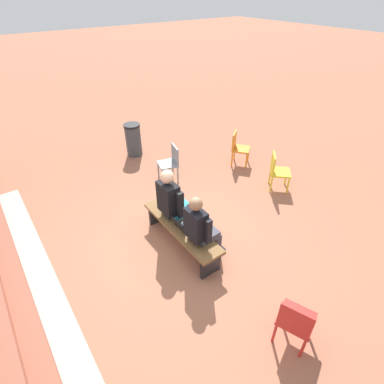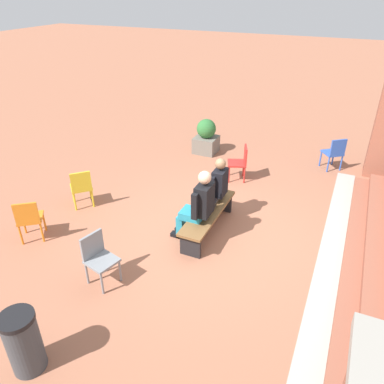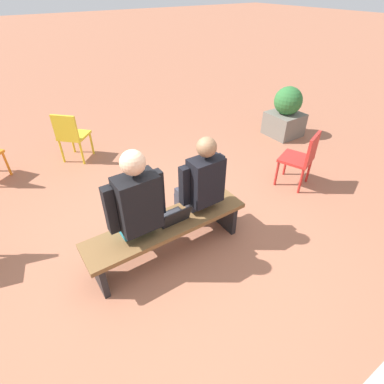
{
  "view_description": "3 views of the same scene",
  "coord_description": "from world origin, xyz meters",
  "px_view_note": "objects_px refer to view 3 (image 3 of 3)",
  "views": [
    {
      "loc": [
        -3.26,
        2.02,
        3.87
      ],
      "look_at": [
        0.11,
        -0.46,
        0.9
      ],
      "focal_mm": 28.0,
      "sensor_mm": 36.0,
      "label": 1
    },
    {
      "loc": [
        5.38,
        2.02,
        4.16
      ],
      "look_at": [
        -0.35,
        -0.56,
        0.6
      ],
      "focal_mm": 35.0,
      "sensor_mm": 36.0,
      "label": 2
    },
    {
      "loc": [
        1.05,
        2.02,
        2.56
      ],
      "look_at": [
        -0.3,
        0.01,
        0.82
      ],
      "focal_mm": 28.0,
      "sensor_mm": 36.0,
      "label": 3
    }
  ],
  "objects_px": {
    "person_student": "(200,186)",
    "laptop": "(173,217)",
    "plastic_chair_near_bench_left": "(71,134)",
    "bench": "(168,229)",
    "planter": "(286,113)",
    "person_adult": "(134,207)",
    "plastic_chair_mid_courtyard": "(302,157)"
  },
  "relations": [
    {
      "from": "bench",
      "to": "person_adult",
      "type": "height_order",
      "value": "person_adult"
    },
    {
      "from": "person_student",
      "to": "plastic_chair_mid_courtyard",
      "type": "xyz_separation_m",
      "value": [
        -1.82,
        -0.05,
        -0.23
      ]
    },
    {
      "from": "person_student",
      "to": "person_adult",
      "type": "height_order",
      "value": "person_adult"
    },
    {
      "from": "bench",
      "to": "planter",
      "type": "xyz_separation_m",
      "value": [
        -3.46,
        -1.47,
        0.08
      ]
    },
    {
      "from": "bench",
      "to": "person_student",
      "type": "height_order",
      "value": "person_student"
    },
    {
      "from": "laptop",
      "to": "planter",
      "type": "bearing_deg",
      "value": -156.49
    },
    {
      "from": "bench",
      "to": "plastic_chair_near_bench_left",
      "type": "height_order",
      "value": "plastic_chair_near_bench_left"
    },
    {
      "from": "plastic_chair_mid_courtyard",
      "to": "person_adult",
      "type": "bearing_deg",
      "value": 0.99
    },
    {
      "from": "person_student",
      "to": "plastic_chair_near_bench_left",
      "type": "height_order",
      "value": "person_student"
    },
    {
      "from": "planter",
      "to": "laptop",
      "type": "bearing_deg",
      "value": 23.51
    },
    {
      "from": "bench",
      "to": "plastic_chair_near_bench_left",
      "type": "bearing_deg",
      "value": -85.05
    },
    {
      "from": "bench",
      "to": "plastic_chair_mid_courtyard",
      "type": "distance_m",
      "value": 2.29
    },
    {
      "from": "plastic_chair_mid_courtyard",
      "to": "bench",
      "type": "bearing_deg",
      "value": 2.92
    },
    {
      "from": "person_student",
      "to": "plastic_chair_mid_courtyard",
      "type": "distance_m",
      "value": 1.84
    },
    {
      "from": "plastic_chair_mid_courtyard",
      "to": "plastic_chair_near_bench_left",
      "type": "distance_m",
      "value": 3.62
    },
    {
      "from": "plastic_chair_near_bench_left",
      "to": "planter",
      "type": "bearing_deg",
      "value": 161.28
    },
    {
      "from": "plastic_chair_mid_courtyard",
      "to": "plastic_chair_near_bench_left",
      "type": "xyz_separation_m",
      "value": [
        2.52,
        -2.6,
        0.0
      ]
    },
    {
      "from": "bench",
      "to": "person_student",
      "type": "bearing_deg",
      "value": -171.8
    },
    {
      "from": "person_student",
      "to": "planter",
      "type": "bearing_deg",
      "value": -155.04
    },
    {
      "from": "person_adult",
      "to": "bench",
      "type": "bearing_deg",
      "value": 167.07
    },
    {
      "from": "laptop",
      "to": "planter",
      "type": "xyz_separation_m",
      "value": [
        -3.4,
        -1.48,
        -0.06
      ]
    },
    {
      "from": "plastic_chair_near_bench_left",
      "to": "planter",
      "type": "relative_size",
      "value": 0.89
    },
    {
      "from": "bench",
      "to": "person_adult",
      "type": "relative_size",
      "value": 1.28
    },
    {
      "from": "plastic_chair_near_bench_left",
      "to": "planter",
      "type": "xyz_separation_m",
      "value": [
        -3.7,
        1.25,
        -0.04
      ]
    },
    {
      "from": "plastic_chair_near_bench_left",
      "to": "person_student",
      "type": "bearing_deg",
      "value": 104.67
    },
    {
      "from": "person_student",
      "to": "laptop",
      "type": "relative_size",
      "value": 4.13
    },
    {
      "from": "bench",
      "to": "laptop",
      "type": "height_order",
      "value": "laptop"
    },
    {
      "from": "person_adult",
      "to": "plastic_chair_near_bench_left",
      "type": "bearing_deg",
      "value": -91.62
    },
    {
      "from": "bench",
      "to": "planter",
      "type": "height_order",
      "value": "planter"
    },
    {
      "from": "bench",
      "to": "person_student",
      "type": "relative_size",
      "value": 1.36
    },
    {
      "from": "bench",
      "to": "person_student",
      "type": "distance_m",
      "value": 0.58
    },
    {
      "from": "person_adult",
      "to": "planter",
      "type": "height_order",
      "value": "person_adult"
    }
  ]
}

